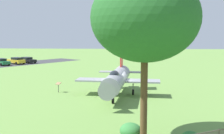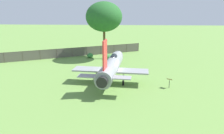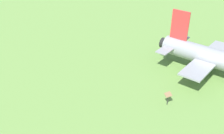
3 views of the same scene
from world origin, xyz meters
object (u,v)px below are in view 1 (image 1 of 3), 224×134
at_px(shade_tree, 145,18).
at_px(parked_car_yellow, 16,61).
at_px(shrub_by_tree, 131,130).
at_px(parked_car_black, 27,60).
at_px(parked_car_green, 2,62).
at_px(display_jet, 117,79).
at_px(info_plaque, 58,85).

relative_size(shade_tree, parked_car_yellow, 2.08).
distance_m(shrub_by_tree, parked_car_yellow, 49.51).
bearing_deg(parked_car_black, shrub_by_tree, -24.40).
distance_m(shade_tree, parked_car_green, 49.86).
relative_size(parked_car_black, parked_car_yellow, 1.02).
distance_m(display_jet, parked_car_yellow, 39.38).
xyz_separation_m(info_plaque, parked_car_yellow, (17.24, -29.30, -0.07)).
height_order(display_jet, parked_car_yellow, display_jet).
distance_m(shrub_by_tree, parked_car_black, 50.94).
bearing_deg(shade_tree, parked_car_green, -55.26).
xyz_separation_m(shade_tree, parked_car_green, (28.16, -40.61, -6.61)).
xyz_separation_m(shade_tree, parked_car_yellow, (26.07, -43.21, -6.58)).
height_order(shade_tree, parked_car_yellow, shade_tree).
relative_size(shrub_by_tree, info_plaque, 1.19).
bearing_deg(parked_car_black, parked_car_yellow, -84.56).
bearing_deg(info_plaque, parked_car_green, -54.10).
bearing_deg(parked_car_black, parked_car_green, -87.91).
relative_size(shrub_by_tree, parked_car_yellow, 0.28).
height_order(shrub_by_tree, parked_car_yellow, parked_car_yellow).
height_order(display_jet, parked_car_black, display_jet).
height_order(shade_tree, parked_car_green, shade_tree).
bearing_deg(info_plaque, shade_tree, 122.43).
relative_size(info_plaque, parked_car_yellow, 0.24).
xyz_separation_m(display_jet, info_plaque, (6.66, -1.98, -1.04)).
xyz_separation_m(shrub_by_tree, info_plaque, (8.07, -13.26, 0.38)).
distance_m(parked_car_black, parked_car_yellow, 3.00).
distance_m(display_jet, shade_tree, 13.30).
bearing_deg(shade_tree, shrub_by_tree, -40.05).
relative_size(parked_car_black, parked_car_green, 1.09).
bearing_deg(info_plaque, parked_car_black, -63.84).
bearing_deg(info_plaque, parked_car_yellow, -59.53).
height_order(shade_tree, info_plaque, shade_tree).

